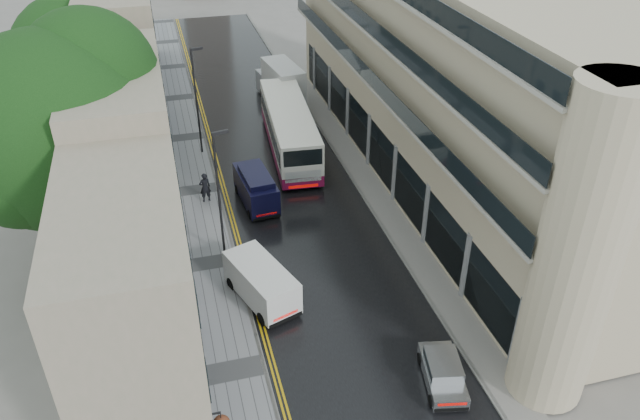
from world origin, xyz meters
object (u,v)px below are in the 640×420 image
tree_near (61,162)px  lamp_post_near (219,199)px  lamp_post_far (197,103)px  navy_van (249,202)px  white_van (262,308)px  cream_bus (278,153)px  tree_far (84,82)px  white_lorry (276,92)px  silver_hatchback (433,394)px  pedestrian (205,187)px

tree_near → lamp_post_near: bearing=-4.3°
lamp_post_far → navy_van: bearing=-90.3°
white_van → cream_bus: bearing=56.0°
tree_far → white_lorry: (14.08, 5.64, -4.32)m
silver_hatchback → white_lorry: bearing=101.8°
white_lorry → navy_van: size_ratio=1.55×
white_lorry → tree_near: bearing=-135.6°
cream_bus → lamp_post_near: lamp_post_near is taller
white_van → navy_van: 9.67m
tree_near → cream_bus: 15.71m
pedestrian → lamp_post_far: 7.65m
lamp_post_near → lamp_post_far: size_ratio=0.99×
tree_near → cream_bus: (12.32, 8.23, -5.23)m
tree_near → lamp_post_far: (7.52, 12.94, -2.94)m
white_lorry → white_van: size_ratio=1.54×
cream_bus → white_van: bearing=-100.5°
cream_bus → lamp_post_near: (-4.95, -8.78, 2.26)m
tree_far → cream_bus: bearing=-21.7°
pedestrian → lamp_post_near: (0.32, -6.42, 2.85)m
tree_near → tree_far: (0.30, 13.00, -0.72)m
pedestrian → lamp_post_near: size_ratio=0.26×
tree_far → navy_van: size_ratio=2.68×
tree_near → cream_bus: bearing=33.7°
tree_near → white_lorry: tree_near is taller
tree_near → tree_far: tree_near is taller
silver_hatchback → lamp_post_near: (-7.06, 12.62, 3.30)m
white_lorry → pedestrian: 14.75m
tree_far → lamp_post_near: size_ratio=1.62×
tree_far → navy_van: tree_far is taller
navy_van → cream_bus: bearing=55.0°
cream_bus → white_van: (-3.90, -14.59, -0.64)m
silver_hatchback → pedestrian: (-7.38, 19.04, 0.45)m
tree_far → navy_van: (9.17, -9.75, -5.02)m
pedestrian → tree_far: bearing=-58.7°
white_lorry → lamp_post_near: bearing=-118.0°
tree_near → white_lorry: size_ratio=1.93×
tree_near → lamp_post_far: size_ratio=1.79×
white_van → silver_hatchback: bearing=-67.7°
cream_bus → pedestrian: size_ratio=6.17×
tree_far → cream_bus: tree_far is taller
tree_near → white_van: size_ratio=2.98×
lamp_post_far → tree_near: bearing=-131.8°
white_lorry → silver_hatchback: white_lorry is taller
white_lorry → navy_van: white_lorry is taller
white_lorry → pedestrian: bearing=-127.8°
tree_far → tree_near: bearing=-91.3°
cream_bus → white_van: cream_bus is taller
white_van → lamp_post_far: (-0.90, 19.31, 2.93)m
pedestrian → white_van: bearing=84.4°
lamp_post_far → tree_far: bearing=167.9°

